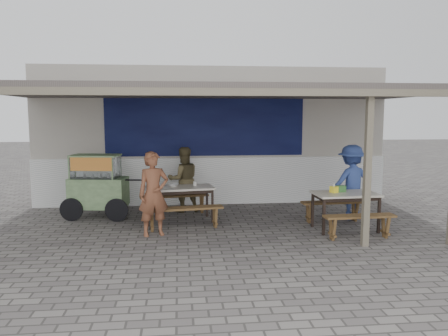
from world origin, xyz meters
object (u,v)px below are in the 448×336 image
Objects in this scene: bench_left_wall at (174,200)px; bench_right_wall at (332,207)px; donation_box at (340,189)px; condiment_jar at (195,183)px; condiment_bowl at (174,185)px; bench_right_street at (359,221)px; patron_right_table at (351,182)px; patron_wall_side at (183,179)px; vendor_cart at (98,184)px; tissue_box at (334,189)px; patron_street_side at (154,194)px; table_right at (345,197)px; bench_left_street at (184,213)px; table_left at (179,191)px.

bench_right_wall is at bearing -26.22° from bench_left_wall.
condiment_jar is at bearing 159.34° from donation_box.
condiment_bowl is (-3.34, 1.02, -0.04)m from donation_box.
donation_box reaches higher than bench_right_street.
patron_right_table is at bearing 54.87° from donation_box.
patron_wall_side reaches higher than condiment_bowl.
vendor_cart is 5.22m from donation_box.
bench_right_wall is 0.71m from donation_box.
vendor_cart is 5.09m from tissue_box.
patron_street_side is 3.71m from donation_box.
bench_right_street is 0.82× the size of patron_right_table.
donation_box is (3.12, -1.88, 0.04)m from patron_wall_side.
condiment_bowl is at bearing 159.15° from table_right.
condiment_bowl is (-3.43, 1.79, 0.44)m from bench_right_street.
patron_wall_side reaches higher than tissue_box.
condiment_jar reaches higher than bench_left_street.
patron_street_side reaches higher than condiment_jar.
condiment_bowl reaches higher than bench_right_street.
table_left is at bearing 160.12° from table_right.
donation_box is at bearing -96.16° from bench_right_wall.
tissue_box reaches higher than bench_left_street.
patron_wall_side is at bearing -28.33° from patron_right_table.
bench_right_street is (3.32, -1.70, -0.34)m from table_left.
patron_street_side is 8.54× the size of donation_box.
bench_left_street is 7.69× the size of condiment_bowl.
tissue_box is (4.86, -1.49, 0.04)m from vendor_cart.
condiment_jar is (-2.96, 1.86, 0.46)m from bench_right_street.
patron_street_side is at bearing -40.86° from vendor_cart.
bench_right_wall is 6.47× the size of condiment_bowl.
table_right is 0.69× the size of vendor_cart.
table_right is at bearing 90.00° from bench_right_street.
donation_box is (3.13, -0.23, 0.47)m from bench_left_street.
patron_wall_side is (0.11, 0.95, 0.10)m from table_left.
bench_left_wall is 1.04× the size of patron_wall_side.
table_right is at bearing -22.34° from condiment_jar.
patron_right_table is at bearing 59.55° from table_right.
bench_left_street is at bearing 15.57° from patron_street_side.
patron_right_table reaches higher than vendor_cart.
patron_street_side is (-3.76, -0.01, 0.13)m from table_right.
tissue_box is at bearing 106.80° from bench_right_street.
bench_right_wall is 0.88× the size of patron_wall_side.
tissue_box is (-0.22, 0.06, 0.14)m from table_right.
patron_right_table reaches higher than condiment_bowl.
condiment_bowl is at bearing 55.52° from patron_street_side.
tissue_box is 2.95m from condiment_jar.
patron_right_table is at bearing 50.03° from tissue_box.
vendor_cart reaches higher than bench_right_street.
condiment_bowl is at bearing -98.97° from bench_left_wall.
bench_left_wall is 1.84m from patron_street_side.
patron_wall_side is at bearing 138.18° from bench_right_street.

